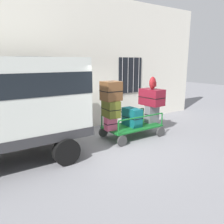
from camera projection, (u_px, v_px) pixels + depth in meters
ground_plane at (116, 144)px, 7.33m from camera, size 40.00×40.00×0.00m
building_wall at (82, 64)px, 8.59m from camera, size 12.00×0.38×5.00m
luggage_cart at (132, 128)px, 7.94m from camera, size 2.04×1.16×0.40m
cart_railing at (132, 116)px, 7.85m from camera, size 1.93×1.03×0.44m
suitcase_left_bottom at (111, 123)px, 7.39m from camera, size 0.40×0.29×0.45m
suitcase_left_middle at (111, 109)px, 7.26m from camera, size 0.46×0.65×0.54m
suitcase_left_top at (111, 91)px, 7.13m from camera, size 0.57×0.53×0.61m
suitcase_midleft_bottom at (132, 117)px, 7.88m from camera, size 0.39×0.73×0.62m
suitcase_center_bottom at (152, 114)px, 8.33m from camera, size 0.53×0.30×0.63m
suitcase_center_middle at (152, 97)px, 8.23m from camera, size 0.60×0.89×0.59m
backpack at (153, 83)px, 8.03m from camera, size 0.27×0.22×0.44m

